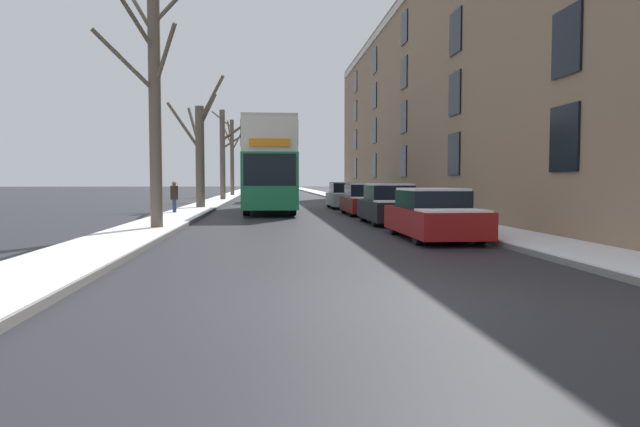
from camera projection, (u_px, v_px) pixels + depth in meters
The scene contains 15 objects.
ground_plane at pixel (373, 299), 7.77m from camera, with size 320.00×320.00×0.00m, color #28282D.
sidewalk_left at pixel (231, 196), 59.96m from camera, with size 2.02×130.00×0.16m.
sidewalk_right at pixel (329, 195), 60.94m from camera, with size 2.02×130.00×0.16m.
terrace_facade_right at pixel (482, 101), 32.23m from camera, with size 9.10×49.48×12.31m.
bare_tree_left_0 at pixel (153, 97), 17.69m from camera, with size 2.52×3.16×7.88m.
bare_tree_left_1 at pixel (200, 150), 31.70m from camera, with size 3.47×3.58×7.22m.
bare_tree_left_2 at pixel (224, 153), 45.13m from camera, with size 2.33×2.15×7.22m.
bare_tree_left_3 at pixel (232, 154), 58.89m from camera, with size 3.32×2.96×8.85m.
double_decker_bus at pixel (269, 163), 29.71m from camera, with size 2.54×10.70×4.54m.
parked_car_0 at pixel (433, 215), 15.80m from camera, with size 1.82×4.57×1.41m.
parked_car_1 at pixel (389, 205), 21.47m from camera, with size 1.78×4.34×1.51m.
parked_car_2 at pixel (364, 200), 27.13m from camera, with size 1.77×4.47×1.51m.
parked_car_3 at pixel (345, 196), 33.70m from camera, with size 1.84×4.49×1.54m.
oncoming_van at pixel (261, 186), 43.19m from camera, with size 1.94×4.83×2.26m.
pedestrian_left_sidewalk at pixel (174, 197), 26.46m from camera, with size 0.35×0.35×1.60m.
Camera 1 is at (-1.43, -7.59, 1.61)m, focal length 32.00 mm.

